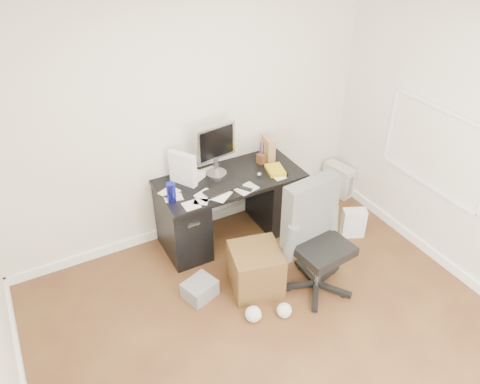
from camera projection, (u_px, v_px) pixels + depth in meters
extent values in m
plane|color=#462316|center=(290.00, 356.00, 3.90)|extent=(4.00, 4.00, 0.00)
cube|color=silver|center=(186.00, 117.00, 4.59)|extent=(4.00, 0.02, 2.70)
cube|color=white|center=(322.00, 22.00, 2.38)|extent=(4.00, 4.00, 0.02)
cube|color=white|center=(194.00, 222.00, 5.31)|extent=(4.00, 0.03, 0.10)
cube|color=white|center=(457.00, 272.00, 4.65)|extent=(0.03, 4.00, 0.10)
cube|color=black|center=(230.00, 179.00, 4.81)|extent=(1.50, 0.70, 0.04)
cube|color=black|center=(183.00, 224.00, 4.80)|extent=(0.40, 0.60, 0.71)
cube|color=black|center=(274.00, 195.00, 5.23)|extent=(0.40, 0.60, 0.71)
cube|color=black|center=(217.00, 186.00, 5.20)|extent=(0.70, 0.03, 0.51)
cube|color=black|center=(223.00, 189.00, 4.60)|extent=(0.41, 0.20, 0.02)
sphere|color=#A8A8AD|center=(259.00, 175.00, 4.79)|extent=(0.07, 0.07, 0.05)
cylinder|color=#161A97|center=(171.00, 192.00, 4.40)|extent=(0.10, 0.10, 0.19)
cube|color=white|center=(183.00, 169.00, 4.62)|extent=(0.27, 0.32, 0.34)
cube|color=#9E744C|center=(268.00, 148.00, 5.05)|extent=(0.14, 0.23, 0.25)
cube|color=gold|center=(276.00, 170.00, 4.88)|extent=(0.23, 0.27, 0.04)
cube|color=beige|center=(338.00, 179.00, 5.80)|extent=(0.25, 0.41, 0.39)
cube|color=silver|center=(353.00, 223.00, 5.11)|extent=(0.30, 0.27, 0.34)
cube|color=#482715|center=(256.00, 269.00, 4.42)|extent=(0.55, 0.55, 0.46)
cube|color=slate|center=(200.00, 289.00, 4.41)|extent=(0.35, 0.32, 0.17)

